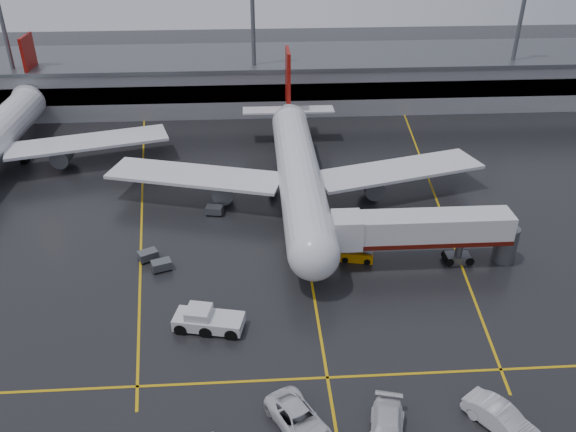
{
  "coord_description": "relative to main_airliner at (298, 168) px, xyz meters",
  "views": [
    {
      "loc": [
        -5.45,
        -56.74,
        35.5
      ],
      "look_at": [
        -2.0,
        -2.0,
        4.0
      ],
      "focal_mm": 36.37,
      "sensor_mm": 36.0,
      "label": 1
    }
  ],
  "objects": [
    {
      "name": "light_mast_right",
      "position": [
        40.0,
        32.3,
        10.27
      ],
      "size": [
        3.0,
        1.2,
        25.45
      ],
      "color": "#595B60",
      "rests_on": "ground"
    },
    {
      "name": "ground",
      "position": [
        0.0,
        -9.7,
        -4.21
      ],
      "size": [
        220.0,
        220.0,
        0.0
      ],
      "primitive_type": "plane",
      "color": "black",
      "rests_on": "ground"
    },
    {
      "name": "service_van_b",
      "position": [
        3.54,
        -38.07,
        -3.32
      ],
      "size": [
        3.91,
        6.54,
        1.77
      ],
      "primitive_type": "imported",
      "rotation": [
        0.0,
        0.0,
        -0.25
      ],
      "color": "silver",
      "rests_on": "ground"
    },
    {
      "name": "baggage_cart_c",
      "position": [
        -10.54,
        -3.79,
        -3.58
      ],
      "size": [
        2.19,
        1.63,
        1.12
      ],
      "color": "#595B60",
      "rests_on": "ground"
    },
    {
      "name": "main_airliner",
      "position": [
        0.0,
        0.0,
        0.0
      ],
      "size": [
        48.8,
        45.6,
        14.1
      ],
      "color": "silver",
      "rests_on": "ground"
    },
    {
      "name": "pushback_tractor",
      "position": [
        -10.23,
        -24.86,
        -3.31
      ],
      "size": [
        6.68,
        3.87,
        2.25
      ],
      "color": "silver",
      "rests_on": "ground"
    },
    {
      "name": "light_mast_left",
      "position": [
        -45.0,
        32.3,
        10.27
      ],
      "size": [
        3.0,
        1.2,
        25.45
      ],
      "color": "#595B60",
      "rests_on": "ground"
    },
    {
      "name": "apron_line_left",
      "position": [
        -20.0,
        0.3,
        -4.2
      ],
      "size": [
        9.99,
        69.35,
        0.02
      ],
      "primitive_type": "cube",
      "rotation": [
        0.0,
        0.0,
        0.14
      ],
      "color": "gold",
      "rests_on": "ground"
    },
    {
      "name": "service_van_a",
      "position": [
        -2.75,
        -36.68,
        -3.33
      ],
      "size": [
        5.51,
        6.97,
        1.76
      ],
      "primitive_type": "imported",
      "rotation": [
        0.0,
        0.0,
        0.48
      ],
      "color": "silver",
      "rests_on": "ground"
    },
    {
      "name": "light_mast_mid",
      "position": [
        -5.0,
        32.3,
        10.27
      ],
      "size": [
        3.0,
        1.2,
        25.45
      ],
      "color": "#595B60",
      "rests_on": "ground"
    },
    {
      "name": "terminal",
      "position": [
        0.0,
        38.23,
        0.11
      ],
      "size": [
        122.0,
        19.0,
        8.6
      ],
      "color": "gray",
      "rests_on": "ground"
    },
    {
      "name": "baggage_cart_a",
      "position": [
        -15.54,
        -15.3,
        -3.58
      ],
      "size": [
        2.32,
        1.91,
        1.12
      ],
      "color": "#595B60",
      "rests_on": "ground"
    },
    {
      "name": "baggage_cart_b",
      "position": [
        -17.22,
        -13.33,
        -3.58
      ],
      "size": [
        2.38,
        2.1,
        1.12
      ],
      "color": "#595B60",
      "rests_on": "ground"
    },
    {
      "name": "apron_line_centre",
      "position": [
        0.0,
        -9.7,
        -4.2
      ],
      "size": [
        0.25,
        90.0,
        0.02
      ],
      "primitive_type": "cube",
      "color": "gold",
      "rests_on": "ground"
    },
    {
      "name": "apron_line_stop",
      "position": [
        0.0,
        -31.7,
        -4.2
      ],
      "size": [
        60.0,
        0.25,
        0.02
      ],
      "primitive_type": "cube",
      "color": "gold",
      "rests_on": "ground"
    },
    {
      "name": "apron_line_right",
      "position": [
        18.0,
        0.3,
        -4.2
      ],
      "size": [
        7.57,
        69.64,
        0.02
      ],
      "primitive_type": "cube",
      "rotation": [
        0.0,
        0.0,
        -0.1
      ],
      "color": "gold",
      "rests_on": "ground"
    },
    {
      "name": "jet_bridge",
      "position": [
        11.87,
        -15.7,
        -0.28
      ],
      "size": [
        19.9,
        3.4,
        6.05
      ],
      "color": "silver",
      "rests_on": "ground"
    },
    {
      "name": "service_van_c",
      "position": [
        12.24,
        -37.55,
        -3.24
      ],
      "size": [
        5.07,
        5.94,
        1.93
      ],
      "primitive_type": "imported",
      "rotation": [
        0.0,
        0.0,
        0.62
      ],
      "color": "silver",
      "rests_on": "ground"
    },
    {
      "name": "belt_loader",
      "position": [
        5.22,
        -14.68,
        -3.66
      ],
      "size": [
        3.77,
        2.27,
        2.24
      ],
      "color": "#D17D00",
      "rests_on": "ground"
    }
  ]
}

